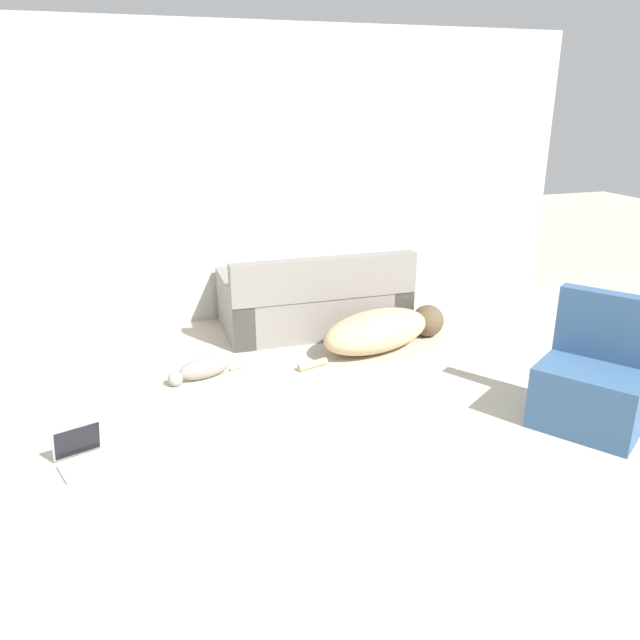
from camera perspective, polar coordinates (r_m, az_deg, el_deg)
The scene contains 7 objects.
ground_plane at distance 3.13m, azimuth 6.26°, elevation -23.18°, with size 20.00×20.00×0.00m, color #BCB29E.
wall_back at distance 6.14m, azimuth -8.78°, elevation 12.65°, with size 7.23×0.06×2.77m.
couch at distance 5.99m, azimuth -0.56°, elevation 1.63°, with size 1.73×0.93×0.78m.
dog at distance 5.54m, azimuth 5.73°, elevation -0.91°, with size 1.57×0.79×0.36m.
cat at distance 5.05m, azimuth -10.80°, elevation -4.44°, with size 0.63×0.28×0.17m.
laptop_open at distance 4.16m, azimuth -21.02°, elevation -11.16°, with size 0.37×0.37×0.24m.
side_chair at distance 4.59m, azimuth 23.69°, elevation -5.36°, with size 0.82×0.85×0.90m.
Camera 1 is at (-1.00, -2.06, 2.13)m, focal length 35.00 mm.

